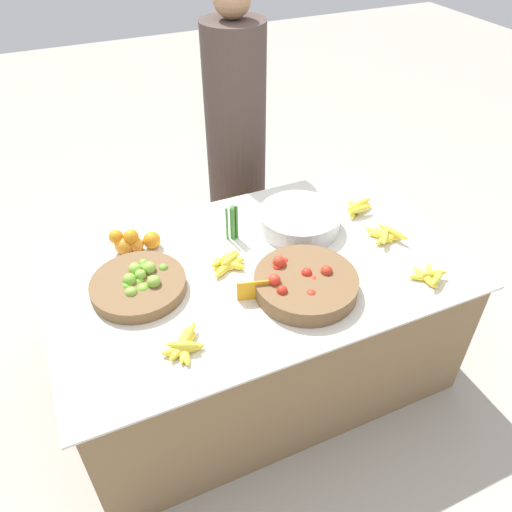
# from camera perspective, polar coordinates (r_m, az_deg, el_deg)

# --- Properties ---
(ground_plane) EXTENTS (12.00, 12.00, 0.00)m
(ground_plane) POSITION_cam_1_polar(r_m,az_deg,el_deg) (2.68, 0.00, -12.39)
(ground_plane) COLOR #ADA599
(market_table) EXTENTS (1.78, 1.09, 0.69)m
(market_table) POSITION_cam_1_polar(r_m,az_deg,el_deg) (2.41, 0.00, -7.29)
(market_table) COLOR olive
(market_table) RESTS_ON ground_plane
(lime_bowl) EXTENTS (0.39, 0.39, 0.09)m
(lime_bowl) POSITION_cam_1_polar(r_m,az_deg,el_deg) (2.09, -13.21, -3.17)
(lime_bowl) COLOR brown
(lime_bowl) RESTS_ON market_table
(tomato_basket) EXTENTS (0.42, 0.42, 0.12)m
(tomato_basket) POSITION_cam_1_polar(r_m,az_deg,el_deg) (2.04, 5.59, -3.08)
(tomato_basket) COLOR brown
(tomato_basket) RESTS_ON market_table
(orange_pile) EXTENTS (0.22, 0.11, 0.11)m
(orange_pile) POSITION_cam_1_polar(r_m,az_deg,el_deg) (2.29, -13.81, 1.61)
(orange_pile) COLOR orange
(orange_pile) RESTS_ON market_table
(metal_bowl) EXTENTS (0.38, 0.38, 0.09)m
(metal_bowl) POSITION_cam_1_polar(r_m,az_deg,el_deg) (2.37, 4.97, 4.16)
(metal_bowl) COLOR silver
(metal_bowl) RESTS_ON market_table
(price_sign) EXTENTS (0.14, 0.05, 0.09)m
(price_sign) POSITION_cam_1_polar(r_m,az_deg,el_deg) (1.99, -0.11, -3.94)
(price_sign) COLOR orange
(price_sign) RESTS_ON market_table
(veg_bundle) EXTENTS (0.06, 0.04, 0.17)m
(veg_bundle) POSITION_cam_1_polar(r_m,az_deg,el_deg) (2.28, -2.61, 3.81)
(veg_bundle) COLOR #428438
(veg_bundle) RESTS_ON market_table
(banana_bunch_middle_right) EXTENTS (0.17, 0.16, 0.06)m
(banana_bunch_middle_right) POSITION_cam_1_polar(r_m,az_deg,el_deg) (2.54, 11.48, 5.47)
(banana_bunch_middle_right) COLOR yellow
(banana_bunch_middle_right) RESTS_ON market_table
(banana_bunch_front_left) EXTENTS (0.16, 0.15, 0.05)m
(banana_bunch_front_left) POSITION_cam_1_polar(r_m,az_deg,el_deg) (2.21, 19.17, -2.16)
(banana_bunch_front_left) COLOR yellow
(banana_bunch_front_left) RESTS_ON market_table
(banana_bunch_front_right) EXTENTS (0.17, 0.18, 0.05)m
(banana_bunch_front_right) POSITION_cam_1_polar(r_m,az_deg,el_deg) (1.84, -8.25, -10.05)
(banana_bunch_front_right) COLOR yellow
(banana_bunch_front_right) RESTS_ON market_table
(banana_bunch_back_center) EXTENTS (0.17, 0.14, 0.05)m
(banana_bunch_back_center) POSITION_cam_1_polar(r_m,az_deg,el_deg) (2.15, -3.29, -0.88)
(banana_bunch_back_center) COLOR yellow
(banana_bunch_back_center) RESTS_ON market_table
(banana_bunch_middle_left) EXTENTS (0.15, 0.19, 0.06)m
(banana_bunch_middle_left) POSITION_cam_1_polar(r_m,az_deg,el_deg) (2.38, 14.61, 2.33)
(banana_bunch_middle_left) COLOR yellow
(banana_bunch_middle_left) RESTS_ON market_table
(vendor_person) EXTENTS (0.34, 0.34, 1.63)m
(vendor_person) POSITION_cam_1_polar(r_m,az_deg,el_deg) (2.97, -2.29, 12.40)
(vendor_person) COLOR #473833
(vendor_person) RESTS_ON ground_plane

